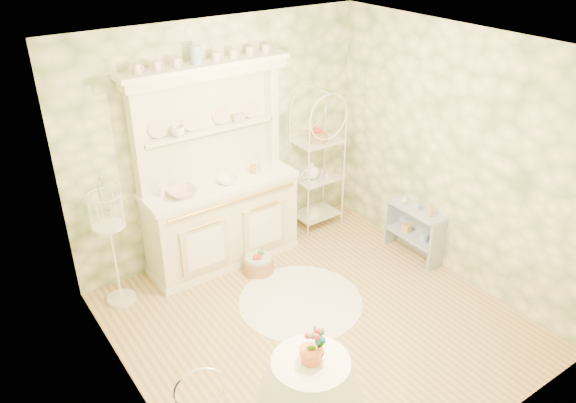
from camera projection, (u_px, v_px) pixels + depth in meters
floor at (317, 322)px, 5.62m from camera, size 3.60×3.60×0.00m
ceiling at (325, 50)px, 4.35m from camera, size 3.60×3.60×0.00m
wall_left at (125, 270)px, 4.07m from camera, size 3.60×3.60×0.00m
wall_right at (455, 157)px, 5.89m from camera, size 3.60×3.60×0.00m
wall_back at (222, 141)px, 6.29m from camera, size 3.60×3.60×0.00m
wall_front at (488, 309)px, 3.68m from camera, size 3.60×3.60×0.00m
kitchen_dresser at (219, 171)px, 6.08m from camera, size 1.87×0.61×2.29m
bakers_rack at (317, 156)px, 6.91m from camera, size 0.60×0.44×1.92m
side_shelf at (414, 233)px, 6.57m from camera, size 0.34×0.70×0.58m
round_table at (310, 400)px, 4.33m from camera, size 0.63×0.63×0.63m
birdcage_stand at (112, 243)px, 5.60m from camera, size 0.36×0.36×1.42m
floor_basket at (258, 264)px, 6.34m from camera, size 0.43×0.43×0.22m
lace_rug at (300, 301)px, 5.90m from camera, size 1.32×1.32×0.01m
bowl_floral at (182, 195)px, 5.85m from camera, size 0.33×0.33×0.07m
bowl_white at (227, 182)px, 6.12m from camera, size 0.26×0.26×0.07m
cup_left at (178, 134)px, 5.77m from camera, size 0.13×0.13×0.11m
cup_right at (237, 120)px, 6.15m from camera, size 0.12×0.12×0.10m
potted_geranium at (318, 346)px, 4.09m from camera, size 0.17×0.13×0.30m
bottle_amber at (431, 211)px, 6.24m from camera, size 0.08×0.08×0.17m
bottle_blue at (418, 206)px, 6.39m from camera, size 0.06×0.06×0.12m
bottle_glass at (405, 201)px, 6.53m from camera, size 0.10×0.10×0.10m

